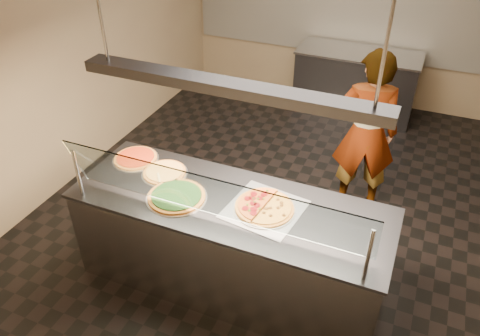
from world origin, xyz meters
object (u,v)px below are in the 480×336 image
at_px(pizza_tomato, 136,158).
at_px(pizza_spatula, 164,180).
at_px(perforated_tray, 264,209).
at_px(pizza_cheese, 165,172).
at_px(heat_lamp_housing, 228,87).
at_px(half_pizza_pepperoni, 251,203).
at_px(serving_counter, 230,243).
at_px(prep_table, 355,82).
at_px(half_pizza_sausage, 278,210).
at_px(sneeze_guard, 210,197).
at_px(pizza_spinach, 177,196).
at_px(worker, 366,133).

xyz_separation_m(pizza_tomato, pizza_spatula, (0.43, -0.22, 0.01)).
relative_size(perforated_tray, pizza_cheese, 1.58).
bearing_deg(heat_lamp_housing, half_pizza_pepperoni, 6.05).
relative_size(half_pizza_pepperoni, heat_lamp_housing, 0.22).
height_order(half_pizza_pepperoni, pizza_cheese, half_pizza_pepperoni).
relative_size(serving_counter, heat_lamp_housing, 1.16).
xyz_separation_m(pizza_spatula, prep_table, (0.94, 3.78, -0.49)).
xyz_separation_m(half_pizza_sausage, pizza_tomato, (-1.47, 0.22, -0.01)).
bearing_deg(pizza_tomato, perforated_tray, -9.04).
relative_size(half_pizza_sausage, pizza_spatula, 1.79).
relative_size(serving_counter, sneeze_guard, 1.10).
bearing_deg(sneeze_guard, heat_lamp_housing, 90.00).
bearing_deg(half_pizza_sausage, pizza_spinach, -170.27).
bearing_deg(half_pizza_sausage, heat_lamp_housing, -177.22).
xyz_separation_m(prep_table, worker, (0.49, -2.18, 0.43)).
height_order(serving_counter, half_pizza_sausage, half_pizza_sausage).
distance_m(pizza_spatula, worker, 2.15).
distance_m(half_pizza_sausage, pizza_spinach, 0.85).
xyz_separation_m(perforated_tray, pizza_cheese, (-0.99, 0.12, 0.01)).
height_order(prep_table, heat_lamp_housing, heat_lamp_housing).
bearing_deg(pizza_spatula, perforated_tray, -0.01).
xyz_separation_m(half_pizza_pepperoni, pizza_spinach, (-0.61, -0.14, -0.02)).
bearing_deg(serving_counter, heat_lamp_housing, 0.00).
bearing_deg(half_pizza_pepperoni, pizza_spinach, -166.80).
relative_size(pizza_cheese, heat_lamp_housing, 0.18).
bearing_deg(pizza_tomato, sneeze_guard, -28.58).
xyz_separation_m(sneeze_guard, half_pizza_pepperoni, (0.18, 0.36, -0.26)).
distance_m(pizza_spinach, prep_table, 4.02).
bearing_deg(half_pizza_sausage, pizza_spatula, -179.98).
bearing_deg(serving_counter, half_pizza_pepperoni, 6.05).
relative_size(pizza_spinach, pizza_cheese, 1.26).
bearing_deg(pizza_spatula, pizza_spinach, -35.23).
xyz_separation_m(sneeze_guard, half_pizza_sausage, (0.41, 0.36, -0.27)).
distance_m(serving_counter, perforated_tray, 0.56).
relative_size(sneeze_guard, prep_table, 1.40).
bearing_deg(pizza_spinach, worker, 54.61).
bearing_deg(pizza_spatula, prep_table, 75.99).
bearing_deg(perforated_tray, prep_table, 89.68).
bearing_deg(pizza_spatula, sneeze_guard, -30.02).
bearing_deg(half_pizza_pepperoni, serving_counter, -173.95).
distance_m(half_pizza_pepperoni, pizza_tomato, 1.26).
bearing_deg(heat_lamp_housing, prep_table, 85.24).
bearing_deg(half_pizza_sausage, worker, 75.89).
height_order(prep_table, worker, worker).
height_order(serving_counter, sneeze_guard, sneeze_guard).
bearing_deg(pizza_spatula, pizza_tomato, 153.58).
height_order(perforated_tray, half_pizza_pepperoni, half_pizza_pepperoni).
xyz_separation_m(perforated_tray, half_pizza_pepperoni, (-0.11, -0.00, 0.03)).
height_order(pizza_cheese, worker, worker).
bearing_deg(pizza_spatula, half_pizza_pepperoni, -0.01).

